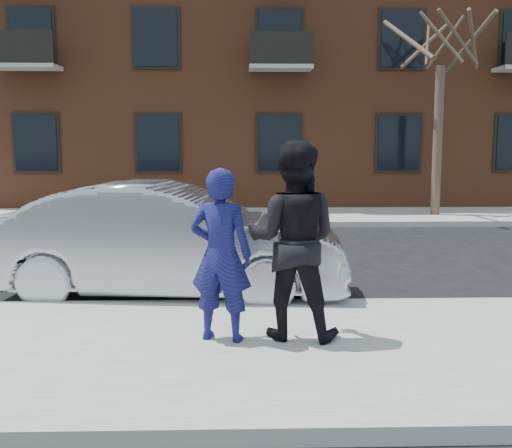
{
  "coord_description": "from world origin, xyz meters",
  "views": [
    {
      "loc": [
        -1.16,
        -6.05,
        2.18
      ],
      "look_at": [
        -0.98,
        0.4,
        1.31
      ],
      "focal_mm": 42.0,
      "sensor_mm": 36.0,
      "label": 1
    }
  ],
  "objects_px": {
    "man_hoodie": "(221,255)",
    "man_peacoat": "(293,240)",
    "silver_sedan": "(169,241)",
    "street_tree": "(442,22)"
  },
  "relations": [
    {
      "from": "man_hoodie",
      "to": "man_peacoat",
      "type": "bearing_deg",
      "value": -158.8
    },
    {
      "from": "silver_sedan",
      "to": "man_peacoat",
      "type": "distance_m",
      "value": 2.73
    },
    {
      "from": "man_peacoat",
      "to": "street_tree",
      "type": "bearing_deg",
      "value": -103.23
    },
    {
      "from": "street_tree",
      "to": "man_peacoat",
      "type": "bearing_deg",
      "value": -115.05
    },
    {
      "from": "silver_sedan",
      "to": "man_hoodie",
      "type": "bearing_deg",
      "value": -155.49
    },
    {
      "from": "street_tree",
      "to": "silver_sedan",
      "type": "height_order",
      "value": "street_tree"
    },
    {
      "from": "street_tree",
      "to": "man_peacoat",
      "type": "relative_size",
      "value": 3.3
    },
    {
      "from": "street_tree",
      "to": "silver_sedan",
      "type": "relative_size",
      "value": 1.37
    },
    {
      "from": "man_hoodie",
      "to": "man_peacoat",
      "type": "xyz_separation_m",
      "value": [
        0.75,
        0.08,
        0.13
      ]
    },
    {
      "from": "street_tree",
      "to": "man_hoodie",
      "type": "bearing_deg",
      "value": -118.01
    }
  ]
}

